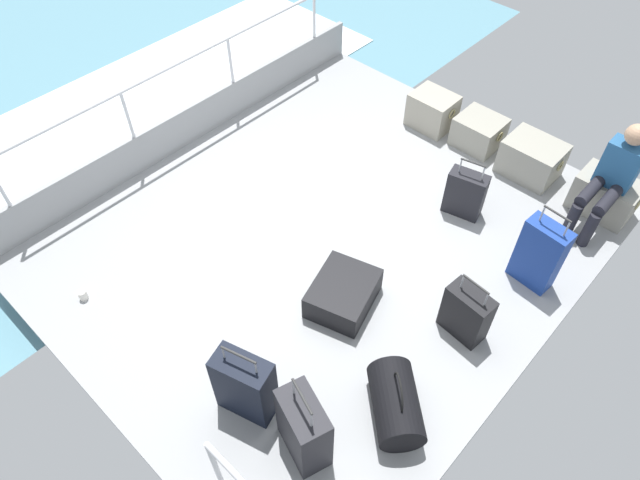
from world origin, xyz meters
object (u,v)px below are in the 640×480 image
Objects in this scene: passenger_seated at (612,177)px; suitcase_5 at (245,386)px; cargo_crate_1 at (479,132)px; suitcase_4 at (466,313)px; cargo_crate_3 at (605,195)px; suitcase_2 at (539,254)px; suitcase_3 at (304,429)px; cargo_crate_0 at (432,111)px; suitcase_0 at (465,194)px; duffel_bag at (396,404)px; suitcase_1 at (343,293)px; paper_cup at (83,295)px; cargo_crate_2 at (532,158)px.

suitcase_5 is (-1.06, -3.75, -0.26)m from passenger_seated.
cargo_crate_1 is 2.59m from suitcase_4.
suitcase_4 is (-0.22, -2.21, 0.05)m from cargo_crate_3.
suitcase_3 is (-0.43, -2.57, -0.03)m from suitcase_2.
suitcase_4 is at bearing -48.91° from cargo_crate_0.
cargo_crate_0 is 2.12m from cargo_crate_3.
duffel_bag is at bearing -68.85° from suitcase_0.
suitcase_1 is (0.95, -2.66, -0.07)m from cargo_crate_0.
suitcase_0 is at bearing -64.91° from cargo_crate_1.
paper_cup is (-2.42, -0.39, -0.28)m from suitcase_3.
suitcase_5 is (-0.55, -0.06, -0.00)m from suitcase_3.
cargo_crate_1 is 1.15m from suitcase_0.
suitcase_1 is at bearing -70.39° from cargo_crate_0.
cargo_crate_1 is at bearing 176.91° from cargo_crate_2.
cargo_crate_3 is at bearing 66.47° from suitcase_1.
suitcase_0 is 1.00× the size of suitcase_4.
suitcase_1 is 1.79m from suitcase_2.
suitcase_5 reaches higher than suitcase_1.
cargo_crate_3 is 6.36× the size of paper_cup.
suitcase_3 is at bearing -97.47° from cargo_crate_3.
suitcase_3 is at bearing -67.25° from cargo_crate_0.
cargo_crate_2 is 3.95m from suitcase_5.
duffel_bag reaches higher than suitcase_1.
suitcase_1 is 1.07m from suitcase_4.
suitcase_4 is (0.81, -1.21, 0.00)m from suitcase_0.
paper_cup is (-2.10, -4.27, -0.15)m from cargo_crate_2.
passenger_seated is at bearing 64.93° from suitcase_1.
suitcase_0 reaches higher than suitcase_1.
cargo_crate_3 is 0.57× the size of passenger_seated.
suitcase_3 is (0.32, -3.88, 0.12)m from cargo_crate_2.
suitcase_3 is at bearing -116.68° from duffel_bag.
suitcase_5 reaches higher than suitcase_4.
suitcase_5 is at bearing 10.01° from paper_cup.
suitcase_4 is (0.61, -2.21, 0.05)m from cargo_crate_2.
duffel_bag is at bearing -93.14° from cargo_crate_3.
suitcase_0 is 3.78m from paper_cup.
cargo_crate_1 is 1.98m from suitcase_2.
cargo_crate_0 is 0.77× the size of duffel_bag.
passenger_seated is 1.50× the size of suitcase_1.
cargo_crate_2 is at bearing 1.65° from cargo_crate_0.
cargo_crate_3 is 0.94× the size of suitcase_4.
cargo_crate_0 reaches higher than cargo_crate_3.
cargo_crate_2 is 0.94× the size of suitcase_0.
passenger_seated is 1.36m from suitcase_0.
cargo_crate_0 is 2.41m from suitcase_2.
cargo_crate_3 is 2.94m from suitcase_1.
suitcase_0 is 6.77× the size of paper_cup.
cargo_crate_2 is 0.72× the size of suitcase_2.
paper_cup is at bearing -169.99° from suitcase_5.
duffel_bag is (-0.18, -3.03, -0.41)m from passenger_seated.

